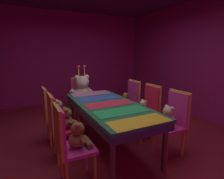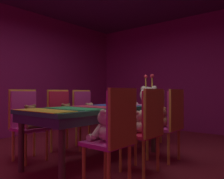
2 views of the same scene
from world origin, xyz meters
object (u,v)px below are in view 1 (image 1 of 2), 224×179
teddy_left_2 (59,109)px  king_teddy_bear (83,90)px  chair_left_1 (57,120)px  teddy_right_1 (143,108)px  chair_right_1 (149,106)px  teddy_left_1 (67,119)px  chair_left_2 (50,110)px  teddy_left_0 (78,136)px  chair_right_0 (175,116)px  teddy_right_0 (168,118)px  teddy_right_2 (125,100)px  throne_chair (81,94)px  banquet_table (109,109)px  chair_right_2 (131,98)px  chair_left_0 (66,138)px

teddy_left_2 → king_teddy_bear: bearing=49.5°
chair_left_1 → teddy_right_1: bearing=-0.8°
chair_right_1 → king_teddy_bear: size_ratio=1.20×
teddy_left_1 → chair_left_2: 0.57m
teddy_left_0 → teddy_right_1: (1.36, 0.60, -0.02)m
chair_right_0 → teddy_right_0: bearing=0.0°
teddy_right_2 → throne_chair: (-0.68, 0.93, 0.02)m
teddy_left_2 → chair_right_0: size_ratio=0.32×
teddy_left_2 → king_teddy_bear: king_teddy_bear is taller
teddy_left_0 → chair_right_1: (1.50, 0.60, 0.00)m
banquet_table → teddy_left_0: teddy_left_0 is taller
teddy_left_0 → chair_right_0: chair_right_0 is taller
chair_right_2 → chair_left_2: bearing=1.6°
chair_left_2 → teddy_left_2: 0.15m
chair_left_0 → teddy_left_0: (0.15, -0.00, -0.00)m
banquet_table → chair_right_1: chair_right_1 is taller
chair_left_0 → teddy_left_1: chair_left_0 is taller
chair_left_0 → king_teddy_bear: size_ratio=1.20×
teddy_right_1 → chair_right_2: chair_right_2 is taller
teddy_left_1 → king_teddy_bear: bearing=63.8°
chair_right_1 → king_teddy_bear: bearing=-59.1°
teddy_left_0 → throne_chair: 2.24m
teddy_left_1 → throne_chair: size_ratio=0.33×
banquet_table → teddy_left_0: 0.90m
teddy_left_2 → teddy_right_0: size_ratio=0.93×
teddy_left_0 → chair_left_1: 0.63m
chair_left_2 → teddy_left_2: (0.14, 0.00, -0.01)m
chair_left_1 → throne_chair: same height
chair_right_1 → teddy_right_1: bearing=-0.0°
chair_left_0 → teddy_right_1: 1.62m
throne_chair → king_teddy_bear: (0.00, -0.17, 0.12)m
chair_right_0 → teddy_right_0: size_ratio=2.90×
chair_right_0 → teddy_left_0: bearing=-0.4°
chair_right_0 → chair_right_1: same height
chair_left_1 → teddy_right_0: chair_left_1 is taller
teddy_left_2 → throne_chair: 1.20m
chair_right_0 → teddy_left_1: bearing=-22.6°
teddy_right_0 → throne_chair: throne_chair is taller
chair_right_0 → teddy_right_2: size_ratio=3.40×
king_teddy_bear → teddy_left_0: bearing=-18.9°
banquet_table → chair_left_2: chair_left_2 is taller
chair_left_0 → teddy_right_0: chair_left_0 is taller
chair_left_0 → chair_right_1: 1.75m
teddy_left_0 → teddy_left_1: (0.01, 0.62, -0.00)m
chair_left_1 → teddy_left_2: 0.56m
teddy_left_0 → teddy_right_1: bearing=23.7°
throne_chair → chair_left_2: bearing=-40.6°
chair_left_0 → banquet_table: bearing=35.9°
banquet_table → teddy_left_0: (-0.68, -0.59, -0.06)m
chair_left_2 → chair_right_2: 1.66m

